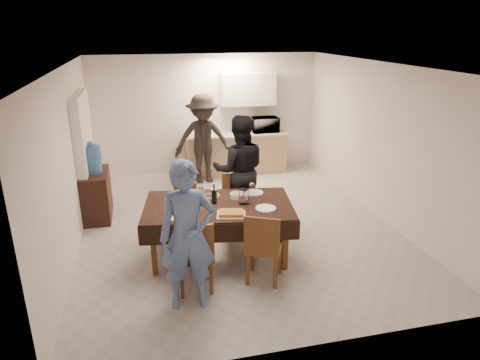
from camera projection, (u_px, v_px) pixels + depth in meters
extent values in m
cube|color=#AEADA9|center=(237.00, 225.00, 7.19)|extent=(5.00, 6.00, 0.02)
cube|color=white|center=(236.00, 65.00, 6.31)|extent=(5.00, 6.00, 0.02)
cube|color=silver|center=(207.00, 114.00, 9.49)|extent=(5.00, 0.02, 2.60)
cube|color=silver|center=(308.00, 235.00, 4.00)|extent=(5.00, 0.02, 2.60)
cube|color=silver|center=(69.00, 161.00, 6.20)|extent=(0.02, 6.00, 2.60)
cube|color=silver|center=(379.00, 141.00, 7.29)|extent=(0.02, 6.00, 2.60)
cube|color=silver|center=(85.00, 154.00, 7.40)|extent=(0.15, 1.40, 2.10)
cube|color=tan|center=(236.00, 154.00, 9.62)|extent=(2.20, 0.60, 0.86)
cube|color=#9F9E9A|center=(236.00, 134.00, 9.47)|extent=(2.24, 0.64, 0.05)
cube|color=white|center=(248.00, 89.00, 9.34)|extent=(1.20, 0.34, 0.70)
cube|color=black|center=(218.00, 206.00, 5.97)|extent=(2.20, 1.49, 0.04)
cube|color=brown|center=(219.00, 232.00, 6.11)|extent=(0.07, 0.07, 0.76)
cube|color=brown|center=(194.00, 255.00, 5.29)|extent=(0.45, 0.45, 0.05)
cube|color=brown|center=(196.00, 244.00, 5.02)|extent=(0.44, 0.05, 0.47)
cube|color=brown|center=(264.00, 247.00, 5.49)|extent=(0.59, 0.59, 0.05)
cube|color=brown|center=(269.00, 236.00, 5.21)|extent=(0.42, 0.23, 0.47)
cube|color=brown|center=(182.00, 212.00, 6.69)|extent=(0.52, 0.52, 0.05)
cube|color=brown|center=(182.00, 202.00, 6.45)|extent=(0.35, 0.22, 0.41)
cube|color=brown|center=(238.00, 204.00, 6.87)|extent=(0.43, 0.43, 0.05)
cube|color=brown|center=(240.00, 194.00, 6.61)|extent=(0.42, 0.06, 0.45)
cube|color=black|center=(96.00, 195.00, 7.34)|extent=(0.45, 0.89, 0.83)
cylinder|color=#3D77BA|center=(92.00, 159.00, 7.12)|extent=(0.30, 0.30, 0.45)
cylinder|color=white|center=(244.00, 196.00, 5.96)|extent=(0.14, 0.14, 0.21)
cube|color=#C28438|center=(231.00, 213.00, 5.63)|extent=(0.43, 0.36, 0.05)
cylinder|color=white|center=(236.00, 195.00, 6.18)|extent=(0.19, 0.19, 0.07)
cylinder|color=white|center=(211.00, 196.00, 6.21)|extent=(0.21, 0.21, 0.04)
cylinder|color=white|center=(177.00, 217.00, 5.56)|extent=(0.26, 0.26, 0.02)
cylinder|color=white|center=(266.00, 208.00, 5.82)|extent=(0.28, 0.28, 0.02)
cylinder|color=white|center=(173.00, 200.00, 6.11)|extent=(0.26, 0.26, 0.01)
cylinder|color=white|center=(254.00, 193.00, 6.37)|extent=(0.27, 0.27, 0.02)
imported|color=white|center=(265.00, 125.00, 9.55)|extent=(0.59, 0.40, 0.33)
imported|color=#5872A9|center=(188.00, 236.00, 4.85)|extent=(0.67, 0.45, 1.79)
imported|color=black|center=(239.00, 170.00, 7.01)|extent=(1.00, 0.84, 1.83)
imported|color=black|center=(203.00, 139.00, 8.87)|extent=(1.21, 0.69, 1.87)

